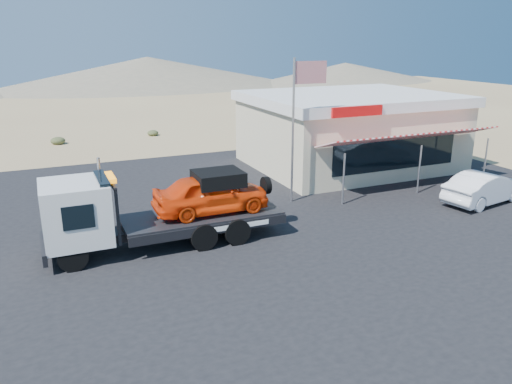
# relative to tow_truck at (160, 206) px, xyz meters

# --- Properties ---
(ground) EXTENTS (120.00, 120.00, 0.00)m
(ground) POSITION_rel_tow_truck_xyz_m (1.50, -2.14, -1.41)
(ground) COLOR #977A56
(ground) RESTS_ON ground
(asphalt_lot) EXTENTS (32.00, 24.00, 0.02)m
(asphalt_lot) POSITION_rel_tow_truck_xyz_m (3.50, 0.86, -1.40)
(asphalt_lot) COLOR black
(asphalt_lot) RESTS_ON ground
(tow_truck) EXTENTS (7.81, 2.32, 2.61)m
(tow_truck) POSITION_rel_tow_truck_xyz_m (0.00, 0.00, 0.00)
(tow_truck) COLOR black
(tow_truck) RESTS_ON asphalt_lot
(white_sedan) EXTENTS (4.26, 2.09, 1.35)m
(white_sedan) POSITION_rel_tow_truck_xyz_m (13.62, -1.09, -0.71)
(white_sedan) COLOR white
(white_sedan) RESTS_ON asphalt_lot
(jerky_store) EXTENTS (10.40, 9.97, 3.90)m
(jerky_store) POSITION_rel_tow_truck_xyz_m (12.00, 6.83, 0.58)
(jerky_store) COLOR beige
(jerky_store) RESTS_ON asphalt_lot
(flagpole) EXTENTS (1.55, 0.10, 6.00)m
(flagpole) POSITION_rel_tow_truck_xyz_m (6.44, 2.36, 2.36)
(flagpole) COLOR #99999E
(flagpole) RESTS_ON asphalt_lot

